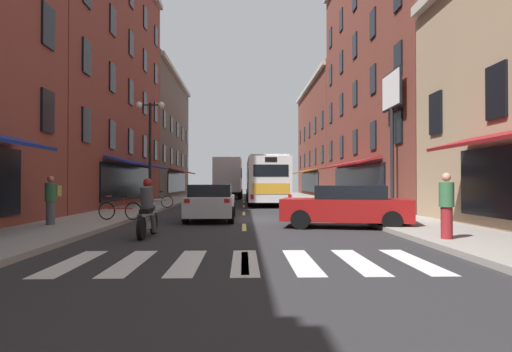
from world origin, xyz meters
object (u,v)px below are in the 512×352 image
Objects in this scene: sedan_near at (211,202)px; street_lamp_twin at (150,150)px; billboard_sign at (392,107)px; bicycle_near at (120,210)px; sedan_mid at (346,206)px; sedan_far at (230,190)px; pedestrian_mid at (447,205)px; motorcycle_rider at (148,212)px; transit_bus at (265,180)px; box_truck at (229,178)px; bicycle_mid at (157,201)px; pedestrian_near at (51,199)px.

street_lamp_twin is (-3.32, 3.84, 2.39)m from sedan_near.
billboard_sign is 1.23× the size of street_lamp_twin.
street_lamp_twin reaches higher than bicycle_near.
sedan_far is at bearing 98.39° from sedan_mid.
sedan_mid is 4.34m from pedestrian_mid.
sedan_near is at bearing 75.73° from motorcycle_rider.
transit_bus is 2.56× the size of sedan_far.
billboard_sign is 0.96× the size of box_truck.
motorcycle_rider is 1.26× the size of pedestrian_mid.
street_lamp_twin is at bearing 173.97° from billboard_sign.
street_lamp_twin reaches higher than bicycle_mid.
billboard_sign reaches higher than sedan_far.
billboard_sign reaches higher than pedestrian_near.
box_truck reaches higher than sedan_mid.
sedan_mid is at bearing -83.25° from transit_bus.
box_truck is 1.52× the size of sedan_mid.
street_lamp_twin reaches higher than sedan_far.
sedan_far is (-5.05, 34.26, -0.04)m from sedan_mid.
billboard_sign is 3.94× the size of bicycle_near.
sedan_near is at bearing -89.57° from sedan_far.
box_truck is 26.21m from pedestrian_near.
box_truck is 4.31× the size of pedestrian_near.
motorcycle_rider is 1.22× the size of bicycle_near.
sedan_mid is 2.70× the size of bicycle_near.
bicycle_near is at bearing -95.35° from sedan_far.
pedestrian_mid reaches higher than bicycle_mid.
bicycle_near is 0.31× the size of street_lamp_twin.
box_truck is at bearing 78.46° from bicycle_mid.
pedestrian_near is at bearing -100.10° from bicycle_mid.
motorcycle_rider is 11.77m from bicycle_mid.
sedan_near is 5.61m from street_lamp_twin.
pedestrian_mid is (11.42, -3.95, -0.01)m from pedestrian_near.
box_truck is 16.75m from bicycle_mid.
sedan_near is 2.91× the size of pedestrian_near.
sedan_mid is 8.28m from bicycle_near.
sedan_near is at bearing -49.09° from street_lamp_twin.
box_truck is at bearing 82.32° from bicycle_near.
bicycle_mid is at bearing 90.81° from bicycle_near.
sedan_far is 2.65× the size of bicycle_near.
billboard_sign is 0.58× the size of transit_bus.
billboard_sign is at bearing 109.23° from pedestrian_mid.
bicycle_near and bicycle_mid have the same top height.
box_truck is at bearing 133.16° from pedestrian_mid.
sedan_near is 5.65m from motorcycle_rider.
pedestrian_near reaches higher than bicycle_mid.
billboard_sign is 21.83m from box_truck.
box_truck is 3.36× the size of motorcycle_rider.
billboard_sign reaches higher than transit_bus.
sedan_mid is (-3.57, -5.74, -4.39)m from billboard_sign.
transit_bus is 11.28m from street_lamp_twin.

